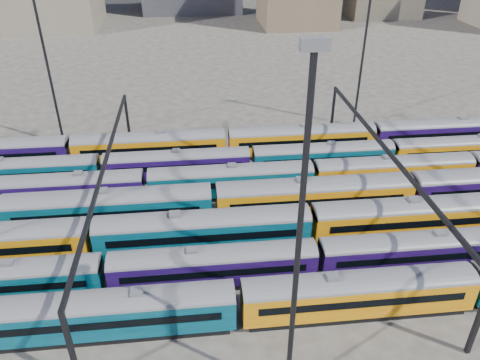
{
  "coord_description": "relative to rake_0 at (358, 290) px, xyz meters",
  "views": [
    {
      "loc": [
        -10.71,
        -42.98,
        30.84
      ],
      "look_at": [
        -5.65,
        3.67,
        3.0
      ],
      "focal_mm": 35.0,
      "sensor_mm": 36.0,
      "label": 1
    }
  ],
  "objects": [
    {
      "name": "ground",
      "position": [
        -2.4,
        15.0,
        -2.63
      ],
      "size": [
        500.0,
        500.0,
        0.0
      ],
      "primitive_type": "plane",
      "color": "#3D3833",
      "rests_on": "ground"
    },
    {
      "name": "rake_0",
      "position": [
        0.0,
        0.0,
        0.0
      ],
      "size": [
        101.65,
        2.98,
        5.01
      ],
      "color": "black",
      "rests_on": "ground"
    },
    {
      "name": "rake_1",
      "position": [
        7.54,
        5.0,
        -0.12
      ],
      "size": [
        136.0,
        2.84,
        4.78
      ],
      "color": "black",
      "rests_on": "ground"
    },
    {
      "name": "rake_2",
      "position": [
        -12.69,
        10.0,
        0.21
      ],
      "size": [
        109.45,
        3.2,
        5.41
      ],
      "color": "black",
      "rests_on": "ground"
    },
    {
      "name": "rake_3",
      "position": [
        -0.06,
        15.0,
        0.28
      ],
      "size": [
        112.15,
        3.28,
        5.54
      ],
      "color": "black",
      "rests_on": "ground"
    },
    {
      "name": "rake_4",
      "position": [
        -19.06,
        20.0,
        -0.04
      ],
      "size": [
        120.22,
        2.93,
        4.93
      ],
      "color": "black",
      "rests_on": "ground"
    },
    {
      "name": "rake_5",
      "position": [
        3.61,
        25.0,
        -0.19
      ],
      "size": [
        94.56,
        2.77,
        4.65
      ],
      "color": "black",
      "rests_on": "ground"
    },
    {
      "name": "rake_6",
      "position": [
        -8.65,
        30.0,
        0.07
      ],
      "size": [
        125.39,
        3.06,
        5.15
      ],
      "color": "black",
      "rests_on": "ground"
    },
    {
      "name": "gantry_1",
      "position": [
        -22.4,
        15.0,
        4.16
      ],
      "size": [
        0.35,
        40.35,
        8.03
      ],
      "color": "black",
      "rests_on": "ground"
    },
    {
      "name": "gantry_2",
      "position": [
        7.6,
        15.0,
        4.16
      ],
      "size": [
        0.35,
        40.35,
        8.03
      ],
      "color": "black",
      "rests_on": "ground"
    },
    {
      "name": "mast_1",
      "position": [
        -32.4,
        37.0,
        11.34
      ],
      "size": [
        1.4,
        0.5,
        25.6
      ],
      "color": "black",
      "rests_on": "ground"
    },
    {
      "name": "mast_2",
      "position": [
        -7.4,
        -7.0,
        11.34
      ],
      "size": [
        1.4,
        0.5,
        25.6
      ],
      "color": "black",
      "rests_on": "ground"
    },
    {
      "name": "mast_3",
      "position": [
        12.6,
        39.0,
        11.34
      ],
      "size": [
        1.4,
        0.5,
        25.6
      ],
      "color": "black",
      "rests_on": "ground"
    }
  ]
}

